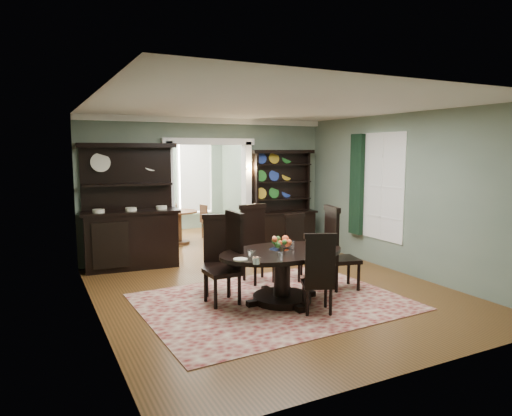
{
  "coord_description": "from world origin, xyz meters",
  "views": [
    {
      "loc": [
        -3.52,
        -6.32,
        2.32
      ],
      "look_at": [
        -0.06,
        0.6,
        1.33
      ],
      "focal_mm": 32.0,
      "sensor_mm": 36.0,
      "label": 1
    }
  ],
  "objects_px": {
    "dining_table": "(282,266)",
    "welsh_dresser": "(283,214)",
    "sideboard": "(130,225)",
    "parlor_table": "(179,222)"
  },
  "relations": [
    {
      "from": "sideboard",
      "to": "parlor_table",
      "type": "bearing_deg",
      "value": 54.14
    },
    {
      "from": "dining_table",
      "to": "sideboard",
      "type": "distance_m",
      "value": 3.57
    },
    {
      "from": "welsh_dresser",
      "to": "parlor_table",
      "type": "height_order",
      "value": "welsh_dresser"
    },
    {
      "from": "welsh_dresser",
      "to": "dining_table",
      "type": "bearing_deg",
      "value": -114.82
    },
    {
      "from": "dining_table",
      "to": "welsh_dresser",
      "type": "distance_m",
      "value": 3.7
    },
    {
      "from": "dining_table",
      "to": "welsh_dresser",
      "type": "height_order",
      "value": "welsh_dresser"
    },
    {
      "from": "dining_table",
      "to": "welsh_dresser",
      "type": "relative_size",
      "value": 0.9
    },
    {
      "from": "dining_table",
      "to": "welsh_dresser",
      "type": "bearing_deg",
      "value": 57.07
    },
    {
      "from": "sideboard",
      "to": "welsh_dresser",
      "type": "bearing_deg",
      "value": 5.21
    },
    {
      "from": "welsh_dresser",
      "to": "parlor_table",
      "type": "relative_size",
      "value": 2.61
    }
  ]
}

